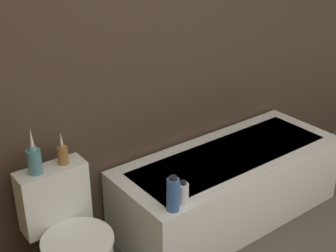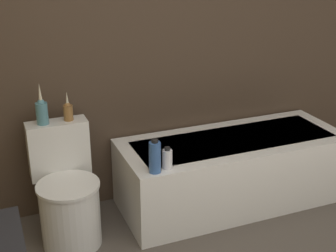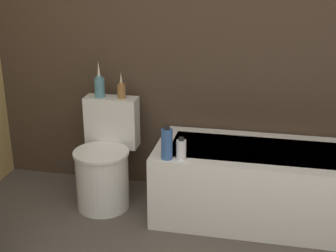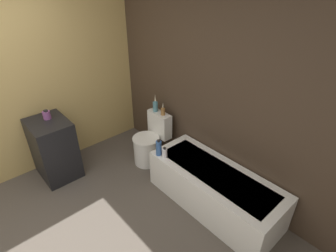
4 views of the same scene
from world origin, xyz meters
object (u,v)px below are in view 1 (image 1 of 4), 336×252
(vase_gold, at_px, (34,158))
(shampoo_bottle_tall, at_px, (173,194))
(shampoo_bottle_short, at_px, (183,193))
(vase_silver, at_px, (63,153))
(bathtub, at_px, (228,185))
(toilet, at_px, (73,250))

(vase_gold, bearing_deg, shampoo_bottle_tall, -36.45)
(shampoo_bottle_short, bearing_deg, shampoo_bottle_tall, -167.24)
(vase_silver, height_order, shampoo_bottle_tall, vase_silver)
(vase_gold, relative_size, shampoo_bottle_tall, 1.22)
(vase_gold, bearing_deg, bathtub, -7.44)
(toilet, distance_m, shampoo_bottle_short, 0.70)
(bathtub, distance_m, vase_silver, 1.29)
(toilet, bearing_deg, bathtub, 0.92)
(shampoo_bottle_tall, bearing_deg, bathtub, 20.76)
(vase_gold, distance_m, shampoo_bottle_tall, 0.78)
(toilet, distance_m, vase_silver, 0.56)
(toilet, height_order, shampoo_bottle_short, toilet)
(bathtub, distance_m, shampoo_bottle_tall, 0.84)
(shampoo_bottle_short, bearing_deg, vase_gold, 148.54)
(bathtub, xyz_separation_m, vase_silver, (-1.14, 0.18, 0.57))
(bathtub, height_order, vase_gold, vase_gold)
(bathtub, relative_size, shampoo_bottle_tall, 7.53)
(vase_gold, xyz_separation_m, shampoo_bottle_tall, (0.60, -0.44, -0.24))
(vase_silver, bearing_deg, vase_gold, -178.51)
(bathtub, bearing_deg, toilet, -179.08)
(bathtub, relative_size, shampoo_bottle_short, 11.46)
(vase_silver, xyz_separation_m, shampoo_bottle_short, (0.52, -0.43, -0.25))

